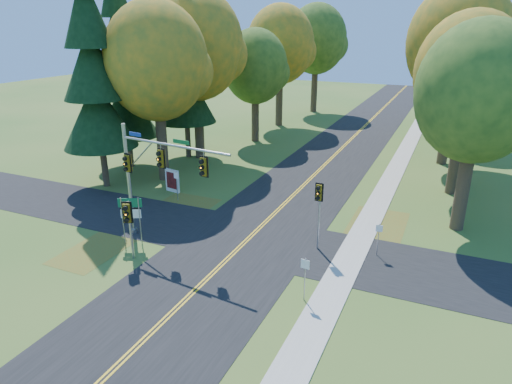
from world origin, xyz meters
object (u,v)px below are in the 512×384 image
at_px(info_kiosk, 172,181).
at_px(traffic_mast, 150,170).
at_px(east_signal_pole, 319,200).
at_px(route_sign_cluster, 131,211).

bearing_deg(info_kiosk, traffic_mast, -52.53).
relative_size(east_signal_pole, route_sign_cluster, 1.39).
distance_m(east_signal_pole, info_kiosk, 14.04).
bearing_deg(east_signal_pole, traffic_mast, -161.48).
distance_m(traffic_mast, info_kiosk, 9.16).
relative_size(east_signal_pole, info_kiosk, 2.29).
xyz_separation_m(east_signal_pole, route_sign_cluster, (-10.16, -3.67, -1.03)).
bearing_deg(route_sign_cluster, info_kiosk, 84.10).
bearing_deg(route_sign_cluster, east_signal_pole, -4.76).
height_order(east_signal_pole, route_sign_cluster, east_signal_pole).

